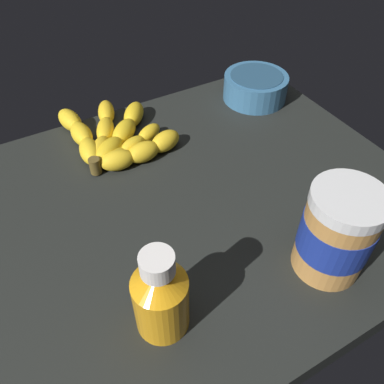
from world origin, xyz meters
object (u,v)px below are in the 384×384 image
banana_bunch (114,138)px  small_bowl (255,87)px  honey_bottle (161,296)px  peanut_butter_jar (337,233)px

banana_bunch → small_bowl: (33.21, 0.41, 1.10)cm
honey_bottle → small_bowl: honey_bottle is taller
small_bowl → peanut_butter_jar: bearing=-112.8°
peanut_butter_jar → small_bowl: bearing=67.2°
banana_bunch → peanut_butter_jar: 43.82cm
peanut_butter_jar → small_bowl: size_ratio=1.01×
peanut_butter_jar → banana_bunch: bearing=111.7°
banana_bunch → peanut_butter_jar: size_ratio=1.60×
small_bowl → banana_bunch: bearing=-179.3°
honey_bottle → small_bowl: bearing=42.1°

